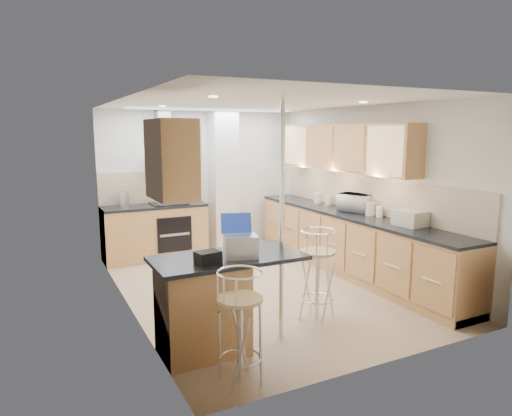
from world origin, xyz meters
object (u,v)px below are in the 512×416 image
microwave (355,203)px  bar_stool_near (240,327)px  bar_stool_end (317,274)px  laptop (241,246)px  bread_bin (410,218)px

microwave → bar_stool_near: microwave is taller
bar_stool_end → bar_stool_near: bearing=160.2°
microwave → laptop: microwave is taller
bar_stool_near → bar_stool_end: bearing=10.5°
laptop → bar_stool_end: (1.09, 0.30, -0.52)m
bar_stool_near → bar_stool_end: (1.36, 0.85, 0.02)m
laptop → bar_stool_end: 1.25m
bar_stool_end → bread_bin: 1.62m
bar_stool_end → bread_bin: bread_bin is taller
microwave → bar_stool_end: microwave is taller
bar_stool_near → bread_bin: size_ratio=2.67×
bar_stool_near → bar_stool_end: size_ratio=0.96×
bar_stool_near → bread_bin: 3.11m
laptop → bar_stool_end: bearing=31.3°
laptop → bar_stool_near: (-0.27, -0.56, -0.54)m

